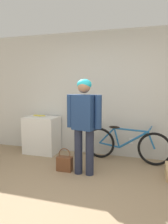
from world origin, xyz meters
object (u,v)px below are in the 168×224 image
(bicycle, at_px, (126,145))
(handbag, at_px, (65,163))
(person, at_px, (84,118))
(banana, at_px, (39,115))

(bicycle, height_order, handbag, bicycle)
(person, relative_size, bicycle, 0.93)
(bicycle, bearing_deg, person, -119.13)
(person, relative_size, handbag, 3.92)
(person, distance_m, bicycle, 1.19)
(handbag, bearing_deg, bicycle, 39.91)
(person, xyz_separation_m, banana, (-1.32, 0.90, -0.13))
(banana, xyz_separation_m, handbag, (0.96, -0.87, -0.68))
(bicycle, relative_size, handbag, 4.20)
(person, bearing_deg, bicycle, 67.53)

